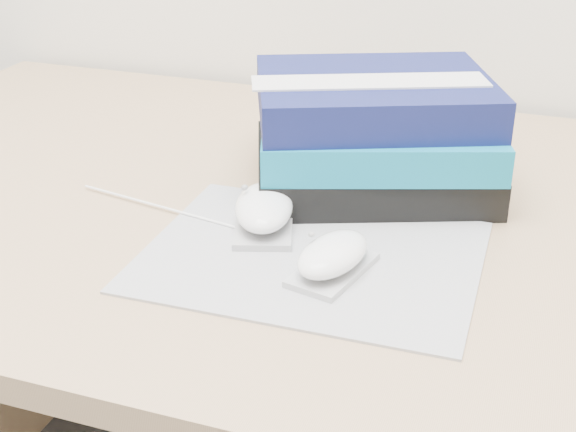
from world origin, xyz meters
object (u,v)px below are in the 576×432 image
(desk, at_px, (403,351))
(pouch, at_px, (317,111))
(mouse_rear, at_px, (264,210))
(book_stack, at_px, (374,134))
(mouse_front, at_px, (333,257))

(desk, distance_m, pouch, 0.34)
(desk, bearing_deg, mouse_rear, -131.97)
(desk, xyz_separation_m, mouse_rear, (-0.14, -0.15, 0.26))
(mouse_rear, relative_size, book_stack, 0.38)
(book_stack, distance_m, pouch, 0.15)
(pouch, bearing_deg, mouse_front, -70.01)
(desk, distance_m, mouse_rear, 0.33)
(desk, distance_m, mouse_front, 0.34)
(desk, height_order, book_stack, book_stack)
(mouse_front, distance_m, book_stack, 0.23)
(mouse_front, height_order, pouch, pouch)
(mouse_rear, relative_size, pouch, 0.96)
(mouse_front, bearing_deg, mouse_rear, 144.30)
(mouse_front, xyz_separation_m, book_stack, (-0.02, 0.23, 0.05))
(mouse_rear, height_order, mouse_front, mouse_rear)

